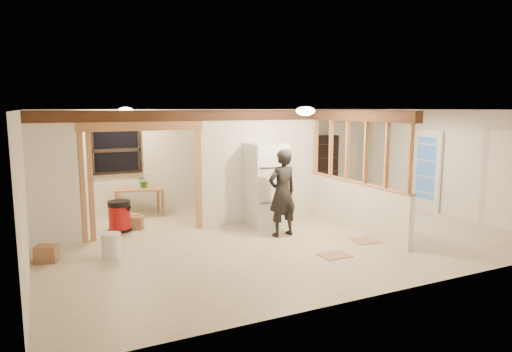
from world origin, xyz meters
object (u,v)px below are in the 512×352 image
woman (282,193)px  shop_vac (119,216)px  refrigerator (266,185)px  bookshelf (323,166)px  work_table (140,202)px

woman → shop_vac: bearing=-38.6°
refrigerator → bookshelf: 3.74m
work_table → shop_vac: size_ratio=1.65×
work_table → bookshelf: size_ratio=0.61×
bookshelf → work_table: bearing=-177.4°
woman → bookshelf: (3.06, 3.13, 0.01)m
refrigerator → bookshelf: bearing=37.0°
woman → shop_vac: (-2.88, 1.75, -0.55)m
work_table → shop_vac: work_table is taller
woman → bookshelf: size_ratio=0.99×
refrigerator → work_table: 3.11m
refrigerator → woman: bearing=-95.0°
shop_vac → refrigerator: bearing=-16.4°
refrigerator → shop_vac: size_ratio=2.76×
woman → work_table: woman is taller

